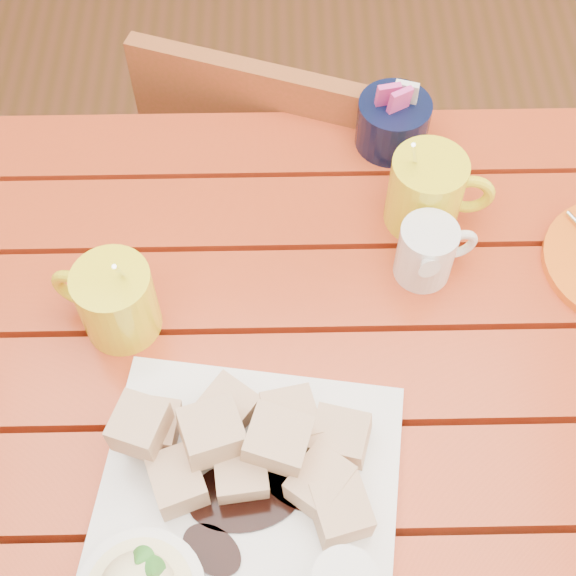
{
  "coord_description": "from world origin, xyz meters",
  "views": [
    {
      "loc": [
        0.04,
        -0.39,
        1.54
      ],
      "look_at": [
        0.05,
        0.07,
        0.82
      ],
      "focal_mm": 50.0,
      "sensor_mm": 36.0,
      "label": 1
    }
  ],
  "objects_px": {
    "table": "(246,416)",
    "coffee_mug_right": "(428,191)",
    "chair_far": "(285,186)",
    "coffee_mug_left": "(115,300)",
    "dessert_plate": "(225,518)"
  },
  "relations": [
    {
      "from": "table",
      "to": "coffee_mug_right",
      "type": "xyz_separation_m",
      "value": [
        0.22,
        0.21,
        0.16
      ]
    },
    {
      "from": "table",
      "to": "dessert_plate",
      "type": "distance_m",
      "value": 0.22
    },
    {
      "from": "coffee_mug_left",
      "to": "coffee_mug_right",
      "type": "xyz_separation_m",
      "value": [
        0.36,
        0.14,
        0.0
      ]
    },
    {
      "from": "table",
      "to": "coffee_mug_left",
      "type": "xyz_separation_m",
      "value": [
        -0.14,
        0.07,
        0.16
      ]
    },
    {
      "from": "dessert_plate",
      "to": "table",
      "type": "bearing_deg",
      "value": 85.92
    },
    {
      "from": "table",
      "to": "coffee_mug_left",
      "type": "distance_m",
      "value": 0.22
    },
    {
      "from": "table",
      "to": "coffee_mug_left",
      "type": "height_order",
      "value": "coffee_mug_left"
    },
    {
      "from": "table",
      "to": "chair_far",
      "type": "xyz_separation_m",
      "value": [
        0.05,
        0.51,
        -0.19
      ]
    },
    {
      "from": "coffee_mug_left",
      "to": "coffee_mug_right",
      "type": "bearing_deg",
      "value": 42.32
    },
    {
      "from": "table",
      "to": "coffee_mug_right",
      "type": "height_order",
      "value": "coffee_mug_right"
    },
    {
      "from": "chair_far",
      "to": "coffee_mug_left",
      "type": "bearing_deg",
      "value": 85.96
    },
    {
      "from": "chair_far",
      "to": "dessert_plate",
      "type": "bearing_deg",
      "value": 103.63
    },
    {
      "from": "chair_far",
      "to": "table",
      "type": "bearing_deg",
      "value": 103.14
    },
    {
      "from": "dessert_plate",
      "to": "coffee_mug_right",
      "type": "xyz_separation_m",
      "value": [
        0.23,
        0.38,
        0.02
      ]
    },
    {
      "from": "coffee_mug_left",
      "to": "chair_far",
      "type": "xyz_separation_m",
      "value": [
        0.19,
        0.44,
        -0.35
      ]
    }
  ]
}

